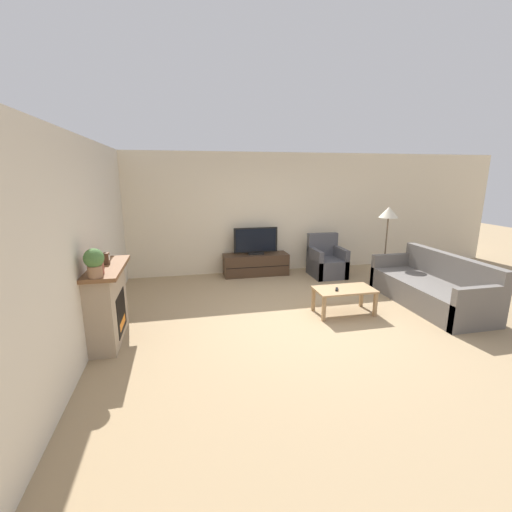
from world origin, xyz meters
TOP-DOWN VIEW (x-y plane):
  - ground_plane at (0.00, 0.00)m, footprint 24.00×24.00m
  - wall_back at (0.00, 2.79)m, footprint 12.00×0.06m
  - wall_left at (-3.04, 0.00)m, footprint 0.06×12.00m
  - fireplace at (-2.84, -0.15)m, footprint 0.45×1.23m
  - mantel_vase_left at (-2.82, -0.52)m, footprint 0.13×0.13m
  - mantel_clock at (-2.82, -0.03)m, footprint 0.08×0.11m
  - potted_plant at (-2.82, -0.67)m, footprint 0.23×0.23m
  - tv_stand at (-0.22, 2.48)m, footprint 1.45×0.49m
  - tv at (-0.22, 2.47)m, footprint 0.99×0.18m
  - armchair at (1.31, 2.08)m, footprint 0.70×0.76m
  - coffee_table at (0.70, -0.01)m, footprint 0.96×0.51m
  - remote at (0.55, -0.04)m, footprint 0.10×0.15m
  - couch at (2.36, 0.03)m, footprint 0.92×2.21m
  - floor_lamp at (2.29, 1.37)m, footprint 0.38×0.38m

SIDE VIEW (x-z plane):
  - ground_plane at x=0.00m, z-range 0.00..0.00m
  - tv_stand at x=-0.22m, z-range 0.00..0.48m
  - couch at x=2.36m, z-range -0.15..0.73m
  - armchair at x=1.31m, z-range -0.16..0.76m
  - coffee_table at x=0.70m, z-range 0.15..0.58m
  - remote at x=0.55m, z-range 0.42..0.44m
  - fireplace at x=-2.84m, z-range 0.01..1.05m
  - tv at x=-0.22m, z-range 0.46..1.06m
  - mantel_clock at x=-2.82m, z-range 1.04..1.19m
  - mantel_vase_left at x=-2.82m, z-range 1.03..1.33m
  - potted_plant at x=-2.82m, z-range 1.06..1.41m
  - wall_back at x=0.00m, z-range 0.00..2.70m
  - wall_left at x=-3.04m, z-range 0.00..2.70m
  - floor_lamp at x=2.29m, z-range 0.60..2.19m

